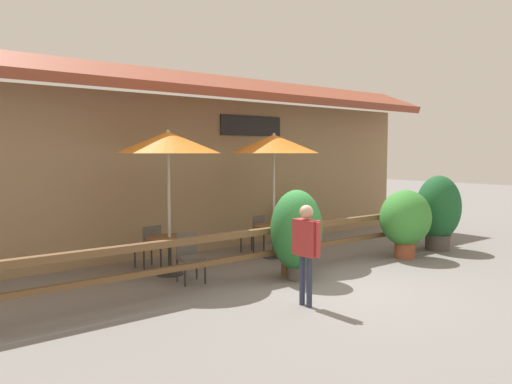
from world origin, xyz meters
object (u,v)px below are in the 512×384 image
(chair_near_wallside, at_px, (149,244))
(potted_plant_broad_leaf, at_px, (405,219))
(dining_table_middle, at_px, (274,231))
(chair_middle_streetside, at_px, (295,239))
(pedestrian, at_px, (306,241))
(chair_middle_wallside, at_px, (255,232))
(potted_plant_entrance_palm, at_px, (296,231))
(dining_table_near, at_px, (170,245))
(patio_umbrella_near, at_px, (168,143))
(potted_plant_small_flowering, at_px, (293,219))
(chair_near_streetside, at_px, (189,255))
(patio_umbrella_middle, at_px, (274,144))
(potted_plant_tall_tropical, at_px, (438,210))

(chair_near_wallside, distance_m, potted_plant_broad_leaf, 5.55)
(dining_table_middle, xyz_separation_m, chair_middle_streetside, (0.04, -0.66, -0.08))
(dining_table_middle, height_order, pedestrian, pedestrian)
(dining_table_middle, distance_m, chair_middle_wallside, 0.66)
(potted_plant_broad_leaf, relative_size, potted_plant_entrance_palm, 0.91)
(dining_table_near, bearing_deg, potted_plant_entrance_palm, -47.76)
(dining_table_middle, bearing_deg, chair_middle_streetside, -86.38)
(pedestrian, bearing_deg, patio_umbrella_near, 12.23)
(potted_plant_entrance_palm, xyz_separation_m, potted_plant_small_flowering, (2.60, 2.89, -0.30))
(chair_near_streetside, distance_m, potted_plant_broad_leaf, 4.96)
(chair_middle_streetside, xyz_separation_m, potted_plant_small_flowering, (1.58, 1.77, 0.11))
(chair_near_wallside, relative_size, potted_plant_entrance_palm, 0.53)
(dining_table_near, bearing_deg, patio_umbrella_middle, -0.24)
(chair_middle_streetside, xyz_separation_m, potted_plant_broad_leaf, (2.17, -1.23, 0.37))
(chair_middle_streetside, distance_m, potted_plant_small_flowering, 2.37)
(dining_table_middle, xyz_separation_m, chair_middle_wallside, (-0.02, 0.66, -0.08))
(chair_near_streetside, xyz_separation_m, patio_umbrella_middle, (2.59, 0.70, 2.02))
(patio_umbrella_near, relative_size, chair_middle_streetside, 3.15)
(patio_umbrella_near, bearing_deg, chair_near_wallside, 95.84)
(potted_plant_entrance_palm, height_order, potted_plant_small_flowering, potted_plant_entrance_palm)
(dining_table_near, distance_m, chair_near_wallside, 0.72)
(pedestrian, bearing_deg, chair_middle_wallside, -27.74)
(chair_near_wallside, xyz_separation_m, patio_umbrella_middle, (2.68, -0.72, 2.02))
(patio_umbrella_near, xyz_separation_m, potted_plant_broad_leaf, (4.82, -1.89, -1.65))
(patio_umbrella_near, distance_m, chair_middle_wallside, 3.34)
(pedestrian, bearing_deg, dining_table_near, 12.23)
(dining_table_middle, bearing_deg, potted_plant_entrance_palm, -118.81)
(dining_table_near, height_order, chair_middle_wallside, chair_middle_wallside)
(patio_umbrella_middle, relative_size, chair_middle_streetside, 3.15)
(chair_middle_wallside, relative_size, potted_plant_tall_tropical, 0.49)
(chair_middle_wallside, xyz_separation_m, pedestrian, (-1.91, -3.67, 0.50))
(chair_middle_wallside, bearing_deg, chair_middle_streetside, 81.58)
(dining_table_near, xyz_separation_m, potted_plant_broad_leaf, (4.82, -1.89, 0.29))
(dining_table_near, height_order, chair_middle_streetside, chair_middle_streetside)
(chair_near_wallside, distance_m, chair_middle_wallside, 2.65)
(chair_middle_streetside, bearing_deg, patio_umbrella_near, 154.16)
(dining_table_near, bearing_deg, chair_middle_streetside, -14.16)
(chair_middle_wallside, xyz_separation_m, potted_plant_entrance_palm, (-0.95, -2.44, 0.41))
(chair_near_streetside, bearing_deg, dining_table_middle, 23.77)
(patio_umbrella_middle, bearing_deg, dining_table_near, 179.76)
(patio_umbrella_near, distance_m, potted_plant_tall_tropical, 6.69)
(dining_table_middle, bearing_deg, chair_near_streetside, -164.89)
(patio_umbrella_middle, xyz_separation_m, potted_plant_broad_leaf, (2.21, -1.88, -1.65))
(potted_plant_tall_tropical, bearing_deg, potted_plant_small_flowering, 124.73)
(chair_near_streetside, xyz_separation_m, chair_near_wallside, (-0.08, 1.42, 0.00))
(chair_near_streetside, distance_m, chair_middle_wallside, 2.91)
(chair_near_wallside, height_order, potted_plant_broad_leaf, potted_plant_broad_leaf)
(dining_table_near, xyz_separation_m, potted_plant_tall_tropical, (6.25, -1.82, 0.38))
(potted_plant_tall_tropical, bearing_deg, chair_near_wallside, 158.17)
(chair_near_wallside, distance_m, potted_plant_small_flowering, 4.31)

